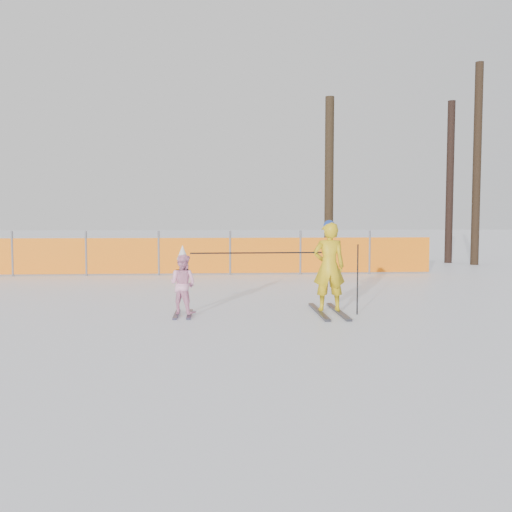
{
  "coord_description": "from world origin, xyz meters",
  "views": [
    {
      "loc": [
        -0.61,
        -8.87,
        1.66
      ],
      "look_at": [
        0.0,
        0.5,
        1.0
      ],
      "focal_mm": 40.0,
      "sensor_mm": 36.0,
      "label": 1
    }
  ],
  "objects": [
    {
      "name": "adult",
      "position": [
        1.27,
        0.73,
        0.78
      ],
      "size": [
        0.55,
        1.71,
        1.59
      ],
      "color": "black",
      "rests_on": "ground"
    },
    {
      "name": "ground",
      "position": [
        0.0,
        0.0,
        0.0
      ],
      "size": [
        120.0,
        120.0,
        0.0
      ],
      "primitive_type": "plane",
      "color": "white",
      "rests_on": "ground"
    },
    {
      "name": "child",
      "position": [
        -1.22,
        0.64,
        0.54
      ],
      "size": [
        0.61,
        0.89,
        1.18
      ],
      "color": "black",
      "rests_on": "ground"
    },
    {
      "name": "ski_poles",
      "position": [
        0.61,
        0.63,
        0.88
      ],
      "size": [
        2.82,
        0.22,
        1.18
      ],
      "color": "black",
      "rests_on": "ground"
    },
    {
      "name": "tree_trunks",
      "position": [
        6.13,
        10.39,
        3.04
      ],
      "size": [
        5.27,
        1.11,
        6.8
      ],
      "color": "black",
      "rests_on": "ground"
    },
    {
      "name": "safety_fence",
      "position": [
        -3.5,
        7.19,
        0.56
      ],
      "size": [
        17.78,
        0.06,
        1.25
      ],
      "color": "#595960",
      "rests_on": "ground"
    }
  ]
}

